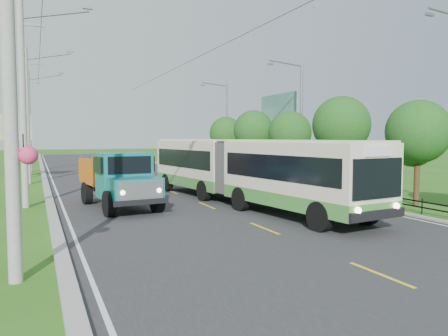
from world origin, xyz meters
TOP-DOWN VIEW (x-y plane):
  - ground at (0.00, 0.00)m, footprint 240.00×240.00m
  - road at (0.00, 20.00)m, footprint 14.00×120.00m
  - curb_left at (-7.20, 20.00)m, footprint 0.40×120.00m
  - curb_right at (7.15, 20.00)m, footprint 0.30×120.00m
  - edge_line_left at (-6.65, 20.00)m, footprint 0.12×120.00m
  - edge_line_right at (6.65, 20.00)m, footprint 0.12×120.00m
  - centre_dash at (0.00, 0.00)m, footprint 0.12×2.20m
  - railing_right at (8.00, 14.00)m, footprint 0.04×40.00m
  - pole_nearest at (-8.24, -3.00)m, footprint 3.51×0.44m
  - pole_near at (-8.26, 9.00)m, footprint 3.51×0.32m
  - pole_mid at (-8.26, 21.00)m, footprint 3.51×0.32m
  - pole_far at (-8.26, 33.00)m, footprint 3.51×0.32m
  - tree_second at (9.86, 2.14)m, footprint 3.18×3.26m
  - tree_third at (9.86, 8.14)m, footprint 3.60×3.62m
  - tree_fourth at (9.86, 14.14)m, footprint 3.24×3.31m
  - tree_fifth at (9.86, 20.14)m, footprint 3.48×3.52m
  - tree_back at (9.86, 26.14)m, footprint 3.30×3.36m
  - streetlight_mid at (10.64, 14.00)m, footprint 3.02×0.20m
  - streetlight_far at (10.64, 28.00)m, footprint 3.02×0.20m
  - planter_near at (8.60, 6.00)m, footprint 0.64×0.64m
  - planter_mid at (8.60, 14.00)m, footprint 0.64×0.64m
  - planter_far at (8.60, 22.00)m, footprint 0.64×0.64m
  - billboard_left at (-9.50, 24.00)m, footprint 3.00×0.20m
  - billboard_right at (12.30, 20.00)m, footprint 0.24×6.00m
  - bus at (1.92, 5.65)m, footprint 4.77×16.92m
  - dump_truck at (-4.13, 7.12)m, footprint 3.17×6.67m

SIDE VIEW (x-z plane):
  - ground at x=0.00m, z-range 0.00..0.00m
  - road at x=0.00m, z-range 0.00..0.02m
  - edge_line_left at x=-6.65m, z-range 0.02..0.02m
  - edge_line_right at x=6.65m, z-range 0.02..0.02m
  - centre_dash at x=0.00m, z-range 0.02..0.02m
  - curb_right at x=7.15m, z-range 0.00..0.10m
  - curb_left at x=-7.20m, z-range 0.00..0.15m
  - planter_near at x=8.60m, z-range -0.05..0.62m
  - planter_mid at x=8.60m, z-range -0.05..0.62m
  - planter_far at x=8.60m, z-range -0.05..0.62m
  - railing_right at x=8.00m, z-range 0.00..0.60m
  - dump_truck at x=-4.13m, z-range 0.18..2.88m
  - bus at x=1.92m, z-range 0.33..3.56m
  - tree_second at x=9.86m, z-range 0.87..6.17m
  - tree_fourth at x=9.86m, z-range 0.89..6.29m
  - tree_back at x=9.86m, z-range 0.90..6.40m
  - tree_fifth at x=9.86m, z-range 0.95..6.75m
  - billboard_left at x=-9.50m, z-range 1.27..6.47m
  - tree_third at x=9.86m, z-range 0.99..6.99m
  - streetlight_mid at x=10.64m, z-range 0.37..9.44m
  - streetlight_far at x=10.64m, z-range 0.37..9.44m
  - pole_nearest at x=-8.24m, z-range -0.06..9.94m
  - pole_near at x=-8.26m, z-range 0.09..10.09m
  - pole_mid at x=-8.26m, z-range 0.09..10.09m
  - pole_far at x=-8.26m, z-range 0.09..10.09m
  - billboard_right at x=12.30m, z-range 1.69..8.99m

